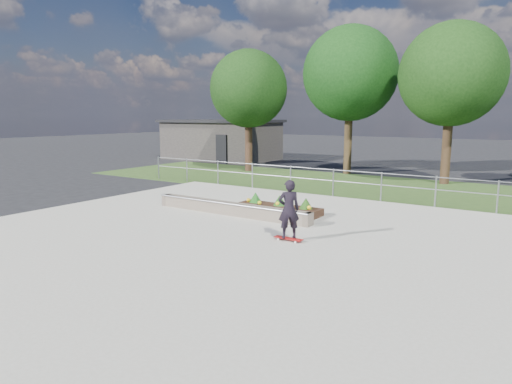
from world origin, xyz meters
TOP-DOWN VIEW (x-y plane):
  - ground at (0.00, 0.00)m, footprint 120.00×120.00m
  - grass_verge at (0.00, 11.00)m, footprint 30.00×8.00m
  - concrete_slab at (0.00, 0.00)m, footprint 15.00×15.00m
  - fence at (0.00, 7.50)m, footprint 20.06×0.06m
  - building at (-14.00, 18.00)m, footprint 8.40×5.40m
  - tree_far_left at (-8.00, 13.00)m, footprint 4.55×4.55m
  - tree_mid_left at (-2.50, 15.00)m, footprint 5.25×5.25m
  - tree_mid_right at (3.00, 14.00)m, footprint 4.90×4.90m
  - grind_ledge at (-1.41, 2.37)m, footprint 6.00×0.44m
  - planter_bed at (-0.20, 3.36)m, footprint 3.00×1.20m
  - skateboarder at (1.82, 0.62)m, footprint 0.80×0.65m

SIDE VIEW (x-z plane):
  - ground at x=0.00m, z-range 0.00..0.00m
  - grass_verge at x=0.00m, z-range 0.00..0.02m
  - concrete_slab at x=0.00m, z-range 0.00..0.06m
  - planter_bed at x=-0.20m, z-range -0.06..0.55m
  - grind_ledge at x=-1.41m, z-range 0.05..0.48m
  - fence at x=0.00m, z-range 0.17..1.37m
  - skateboarder at x=1.82m, z-range 0.09..1.73m
  - building at x=-14.00m, z-range 0.01..3.01m
  - tree_far_left at x=-8.00m, z-range 1.28..8.43m
  - tree_mid_right at x=3.00m, z-range 1.38..9.08m
  - tree_mid_left at x=-2.50m, z-range 1.48..9.73m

